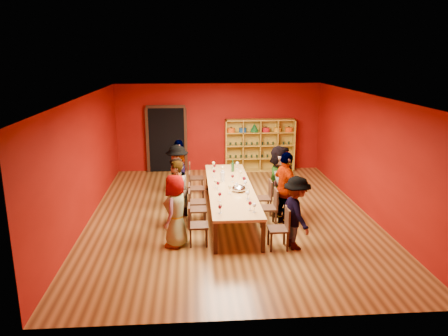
{
  "coord_description": "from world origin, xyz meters",
  "views": [
    {
      "loc": [
        -0.92,
        -10.37,
        3.99
      ],
      "look_at": [
        -0.13,
        0.35,
        1.15
      ],
      "focal_mm": 35.0,
      "sensor_mm": 36.0,
      "label": 1
    }
  ],
  "objects": [
    {
      "name": "person_left_2",
      "position": [
        -1.34,
        -0.17,
        0.78
      ],
      "size": [
        0.63,
        0.85,
        1.55
      ],
      "primitive_type": "imported",
      "rotation": [
        0.0,
        0.0,
        -1.89
      ],
      "color": "tan",
      "rests_on": "ground"
    },
    {
      "name": "wine_glass_1",
      "position": [
        -0.37,
        -0.0,
        0.89
      ],
      "size": [
        0.08,
        0.08,
        0.2
      ],
      "color": "silver",
      "rests_on": "tasting_table"
    },
    {
      "name": "person_right_1",
      "position": [
        1.25,
        -0.71,
        0.89
      ],
      "size": [
        0.75,
        1.13,
        1.78
      ],
      "primitive_type": "imported",
      "rotation": [
        0.0,
        0.0,
        1.86
      ],
      "color": "beige",
      "rests_on": "ground"
    },
    {
      "name": "carafe_a",
      "position": [
        -0.15,
        0.52,
        0.88
      ],
      "size": [
        0.11,
        0.11,
        0.29
      ],
      "color": "silver",
      "rests_on": "tasting_table"
    },
    {
      "name": "wine_glass_8",
      "position": [
        0.32,
        -0.92,
        0.91
      ],
      "size": [
        0.09,
        0.09,
        0.22
      ],
      "color": "silver",
      "rests_on": "tasting_table"
    },
    {
      "name": "room_shell",
      "position": [
        0.0,
        0.0,
        1.5
      ],
      "size": [
        7.1,
        9.1,
        3.04
      ],
      "color": "#573617",
      "rests_on": "ground"
    },
    {
      "name": "wine_bottle",
      "position": [
        0.2,
        1.45,
        0.88
      ],
      "size": [
        0.1,
        0.1,
        0.35
      ],
      "color": "#153919",
      "rests_on": "tasting_table"
    },
    {
      "name": "doorway",
      "position": [
        -1.8,
        4.43,
        1.12
      ],
      "size": [
        1.4,
        0.17,
        2.3
      ],
      "color": "black",
      "rests_on": "ground"
    },
    {
      "name": "wine_glass_15",
      "position": [
        -0.06,
        -0.51,
        0.9
      ],
      "size": [
        0.08,
        0.08,
        0.21
      ],
      "color": "silver",
      "rests_on": "tasting_table"
    },
    {
      "name": "person_right_0",
      "position": [
        1.2,
        -2.0,
        0.78
      ],
      "size": [
        0.59,
        1.06,
        1.56
      ],
      "primitive_type": "imported",
      "rotation": [
        0.0,
        0.0,
        1.75
      ],
      "color": "#5D80C0",
      "rests_on": "ground"
    },
    {
      "name": "wine_glass_18",
      "position": [
        -0.31,
        1.61,
        0.88
      ],
      "size": [
        0.07,
        0.07,
        0.18
      ],
      "color": "silver",
      "rests_on": "tasting_table"
    },
    {
      "name": "wine_glass_7",
      "position": [
        0.36,
        -0.16,
        0.91
      ],
      "size": [
        0.09,
        0.09,
        0.22
      ],
      "color": "silver",
      "rests_on": "tasting_table"
    },
    {
      "name": "chair_person_left_3",
      "position": [
        -0.91,
        0.95,
        0.5
      ],
      "size": [
        0.42,
        0.42,
        0.89
      ],
      "color": "black",
      "rests_on": "ground"
    },
    {
      "name": "wine_glass_2",
      "position": [
        0.35,
        1.73,
        0.9
      ],
      "size": [
        0.09,
        0.09,
        0.21
      ],
      "color": "silver",
      "rests_on": "tasting_table"
    },
    {
      "name": "wine_glass_14",
      "position": [
        -0.35,
        0.95,
        0.9
      ],
      "size": [
        0.08,
        0.08,
        0.2
      ],
      "color": "silver",
      "rests_on": "tasting_table"
    },
    {
      "name": "wine_glass_16",
      "position": [
        0.3,
        -1.04,
        0.91
      ],
      "size": [
        0.09,
        0.09,
        0.22
      ],
      "color": "silver",
      "rests_on": "tasting_table"
    },
    {
      "name": "chair_person_left_4",
      "position": [
        -0.91,
        1.96,
        0.5
      ],
      "size": [
        0.42,
        0.42,
        0.89
      ],
      "color": "black",
      "rests_on": "ground"
    },
    {
      "name": "wine_glass_4",
      "position": [
        -0.1,
        1.34,
        0.89
      ],
      "size": [
        0.08,
        0.08,
        0.2
      ],
      "color": "silver",
      "rests_on": "tasting_table"
    },
    {
      "name": "shelving_unit",
      "position": [
        1.4,
        4.32,
        0.98
      ],
      "size": [
        2.4,
        0.4,
        1.8
      ],
      "color": "#B48F28",
      "rests_on": "ground"
    },
    {
      "name": "wine_glass_13",
      "position": [
        0.37,
        0.15,
        0.91
      ],
      "size": [
        0.09,
        0.09,
        0.22
      ],
      "color": "silver",
      "rests_on": "tasting_table"
    },
    {
      "name": "wine_glass_10",
      "position": [
        -0.32,
        -0.16,
        0.89
      ],
      "size": [
        0.08,
        0.08,
        0.2
      ],
      "color": "silver",
      "rests_on": "tasting_table"
    },
    {
      "name": "chair_person_right_2",
      "position": [
        0.91,
        0.0,
        0.5
      ],
      "size": [
        0.42,
        0.42,
        0.89
      ],
      "color": "black",
      "rests_on": "ground"
    },
    {
      "name": "wine_glass_5",
      "position": [
        -0.37,
        -1.81,
        0.9
      ],
      "size": [
        0.09,
        0.09,
        0.21
      ],
      "color": "silver",
      "rests_on": "tasting_table"
    },
    {
      "name": "chair_person_left_1",
      "position": [
        -0.91,
        -0.69,
        0.5
      ],
      "size": [
        0.42,
        0.42,
        0.89
      ],
      "color": "black",
      "rests_on": "ground"
    },
    {
      "name": "wine_glass_11",
      "position": [
        -0.38,
        -1.84,
        0.89
      ],
      "size": [
        0.08,
        0.08,
        0.19
      ],
      "color": "silver",
      "rests_on": "tasting_table"
    },
    {
      "name": "chair_person_right_0",
      "position": [
        0.91,
        -2.0,
        0.5
      ],
      "size": [
        0.42,
        0.42,
        0.89
      ],
      "color": "black",
      "rests_on": "ground"
    },
    {
      "name": "chair_person_left_2",
      "position": [
        -0.91,
        -0.17,
        0.5
      ],
      "size": [
        0.42,
        0.42,
        0.89
      ],
      "color": "black",
      "rests_on": "ground"
    },
    {
      "name": "spittoon_bowl",
      "position": [
        0.17,
        -0.39,
        0.83
      ],
      "size": [
        0.33,
        0.33,
        0.18
      ],
      "primitive_type": "ellipsoid",
      "color": "#B1B3B8",
      "rests_on": "tasting_table"
    },
    {
      "name": "chair_person_right_1",
      "position": [
        0.91,
        -0.71,
        0.5
      ],
      "size": [
        0.42,
        0.42,
        0.89
      ],
      "color": "black",
      "rests_on": "ground"
    },
    {
      "name": "carafe_b",
      "position": [
        0.11,
        -0.45,
        0.86
      ],
      "size": [
        0.11,
        0.11,
        0.24
      ],
      "color": "silver",
      "rests_on": "tasting_table"
    },
    {
      "name": "wine_glass_3",
      "position": [
        0.34,
        -1.83,
        0.9
      ],
      "size": [
        0.08,
        0.08,
        0.21
      ],
      "color": "silver",
      "rests_on": "tasting_table"
    },
    {
      "name": "wine_glass_0",
      "position": [
        -0.33,
        1.8,
        0.91
      ],
      "size": [
        0.09,
        0.09,
        0.22
      ],
      "color": "silver",
      "rests_on": "tasting_table"
    },
    {
      "name": "person_right_2",
      "position": [
        1.24,
        0.0,
        0.89
      ],
      "size": [
        0.84,
        1.72,
        1.79
      ],
      "primitive_type": "imported",
      "rotation": [
        0.0,
        0.0,
        1.34
      ],
      "color": "#CA8790",
      "rests_on": "ground"
    },
    {
      "name": "person_left_1",
      "position": [
        -1.33,
        -0.69,
        0.81
      ],
      "size": [
        0.45,
        0.6,
        1.61
      ],
      "primitive_type": "imported",
      "rotation": [
        0.0,
        0.0,
        -1.61
      ],
      "color": "#5778B4",
      "rests_on": "ground"
    },
    {
      "name": "wine_glass_17",
      "position": [
        0.35,
        0.83,
        0.89
      ],
      "size": [
        0.08,
        0.08,
        0.19
      ],
      "color": "silver",
      "rests_on": "tasting_table"
    },
    {
      "name": "wine_glass_12",
      "position": [
        0.1,
        0.44,
        0.89
      ],
      "size": [
        0.08,
        0.08,
        0.2
      ],
      "color": "silver",
      "rests_on": "tasting_table"
    },
    {
      "name": "person_left_3",
      "position": [
        -1.34,
        0.95,
        0.82
      ],
      "size": [
        0.62,
        1.12,
        1.63
      ],
      "primitive_type": "imported",
      "rotation": [
        0.0,
        0.0,
        -1.39
      ],
      "color": "#5875B6",
      "rests_on": "ground"
    },
    {
      "name": "wine_glass_6",
      "position": [
        0.27,
        -1.68,
        0.89
      ],
      "size": [
        0.08,
        0.08,
        0.2
      ],
      "color": "silver",
      "rests_on": "tasting_table"
    },
    {
      "name": "person_left_0",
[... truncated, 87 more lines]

